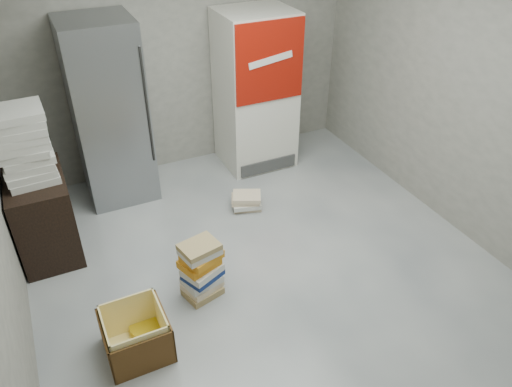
{
  "coord_description": "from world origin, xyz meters",
  "views": [
    {
      "loc": [
        -1.54,
        -2.74,
        3.1
      ],
      "look_at": [
        0.08,
        0.7,
        0.55
      ],
      "focal_mm": 35.0,
      "sensor_mm": 36.0,
      "label": 1
    }
  ],
  "objects_px": {
    "steel_fridge": "(109,113)",
    "coke_cooler": "(256,91)",
    "wood_shelf": "(44,215)",
    "cardboard_box": "(136,336)",
    "phonebook_stack_main": "(201,269)"
  },
  "relations": [
    {
      "from": "steel_fridge",
      "to": "coke_cooler",
      "type": "xyz_separation_m",
      "value": [
        1.65,
        -0.01,
        -0.05
      ]
    },
    {
      "from": "wood_shelf",
      "to": "cardboard_box",
      "type": "height_order",
      "value": "wood_shelf"
    },
    {
      "from": "coke_cooler",
      "to": "wood_shelf",
      "type": "height_order",
      "value": "coke_cooler"
    },
    {
      "from": "wood_shelf",
      "to": "cardboard_box",
      "type": "distance_m",
      "value": 1.6
    },
    {
      "from": "coke_cooler",
      "to": "cardboard_box",
      "type": "height_order",
      "value": "coke_cooler"
    },
    {
      "from": "coke_cooler",
      "to": "cardboard_box",
      "type": "xyz_separation_m",
      "value": [
        -2.03,
        -2.24,
        -0.75
      ]
    },
    {
      "from": "steel_fridge",
      "to": "phonebook_stack_main",
      "type": "bearing_deg",
      "value": -81.97
    },
    {
      "from": "wood_shelf",
      "to": "phonebook_stack_main",
      "type": "relative_size",
      "value": 1.46
    },
    {
      "from": "steel_fridge",
      "to": "cardboard_box",
      "type": "relative_size",
      "value": 4.05
    },
    {
      "from": "steel_fridge",
      "to": "coke_cooler",
      "type": "height_order",
      "value": "steel_fridge"
    },
    {
      "from": "coke_cooler",
      "to": "cardboard_box",
      "type": "relative_size",
      "value": 3.84
    },
    {
      "from": "phonebook_stack_main",
      "to": "cardboard_box",
      "type": "xyz_separation_m",
      "value": [
        -0.65,
        -0.36,
        -0.12
      ]
    },
    {
      "from": "steel_fridge",
      "to": "cardboard_box",
      "type": "bearing_deg",
      "value": -99.7
    },
    {
      "from": "cardboard_box",
      "to": "steel_fridge",
      "type": "bearing_deg",
      "value": 79.67
    },
    {
      "from": "steel_fridge",
      "to": "coke_cooler",
      "type": "bearing_deg",
      "value": -0.18
    }
  ]
}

